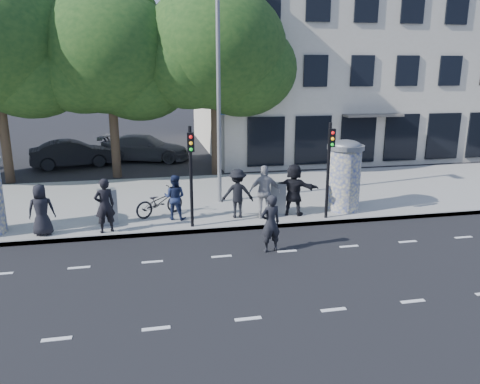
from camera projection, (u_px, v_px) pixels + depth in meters
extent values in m
plane|color=black|center=(230.00, 277.00, 12.37)|extent=(120.00, 120.00, 0.00)
cube|color=gray|center=(198.00, 199.00, 19.46)|extent=(40.00, 8.00, 0.15)
cube|color=slate|center=(211.00, 230.00, 15.72)|extent=(40.00, 0.10, 0.16)
cube|color=silver|center=(248.00, 319.00, 10.29)|extent=(32.00, 0.12, 0.01)
cube|color=silver|center=(222.00, 256.00, 13.70)|extent=(32.00, 0.12, 0.01)
cylinder|color=beige|center=(344.00, 180.00, 17.50)|extent=(1.20, 1.20, 2.30)
cylinder|color=slate|center=(346.00, 147.00, 17.18)|extent=(1.36, 1.36, 0.16)
ellipsoid|color=slate|center=(346.00, 145.00, 17.16)|extent=(1.10, 1.10, 0.38)
cylinder|color=black|center=(191.00, 177.00, 15.43)|extent=(0.11, 0.11, 3.40)
cube|color=black|center=(191.00, 142.00, 14.95)|extent=(0.22, 0.14, 0.62)
cylinder|color=black|center=(328.00, 171.00, 16.36)|extent=(0.11, 0.11, 3.40)
cube|color=black|center=(332.00, 138.00, 15.88)|extent=(0.22, 0.14, 0.62)
cylinder|color=slate|center=(219.00, 100.00, 17.81)|extent=(0.16, 0.16, 8.00)
cylinder|color=#38281C|center=(4.00, 134.00, 21.96)|extent=(0.44, 0.44, 4.73)
cylinder|color=#38281C|center=(114.00, 134.00, 23.16)|extent=(0.44, 0.44, 4.41)
ellipsoid|color=#183814|center=(109.00, 52.00, 22.16)|extent=(6.80, 6.80, 5.78)
cylinder|color=#38281C|center=(215.00, 130.00, 23.72)|extent=(0.44, 0.44, 4.59)
ellipsoid|color=#183814|center=(214.00, 47.00, 22.69)|extent=(7.00, 7.00, 5.95)
cube|color=#BDB59F|center=(349.00, 58.00, 32.09)|extent=(20.00, 15.00, 12.00)
cube|color=black|center=(401.00, 137.00, 26.07)|extent=(18.00, 0.10, 2.60)
cube|color=#59544C|center=(373.00, 115.00, 25.02)|extent=(3.20, 0.90, 0.12)
cube|color=#194C8C|center=(234.00, 112.00, 23.82)|extent=(1.60, 0.06, 0.30)
imported|color=black|center=(41.00, 210.00, 14.85)|extent=(0.86, 0.60, 1.67)
imported|color=black|center=(105.00, 206.00, 15.09)|extent=(0.76, 0.62, 1.80)
imported|color=#1B2444|center=(175.00, 197.00, 16.44)|extent=(0.95, 0.85, 1.60)
imported|color=black|center=(237.00, 193.00, 16.62)|extent=(1.20, 0.77, 1.77)
imported|color=gray|center=(265.00, 192.00, 16.50)|extent=(1.18, 0.75, 1.91)
imported|color=black|center=(294.00, 190.00, 16.87)|extent=(1.87, 1.29, 1.90)
imported|color=black|center=(271.00, 223.00, 13.89)|extent=(0.72, 0.55, 1.76)
imported|color=black|center=(159.00, 202.00, 16.93)|extent=(1.50, 1.99, 1.00)
cube|color=gray|center=(108.00, 207.00, 15.98)|extent=(0.67, 0.56, 1.22)
cube|color=slate|center=(278.00, 198.00, 17.09)|extent=(0.62, 0.49, 1.17)
imported|color=black|center=(73.00, 153.00, 26.02)|extent=(2.46, 4.74, 1.49)
imported|color=#56575E|center=(145.00, 148.00, 27.78)|extent=(3.47, 5.57, 1.51)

